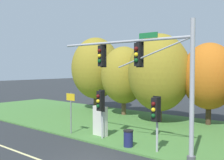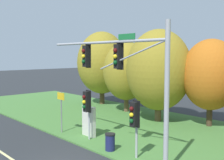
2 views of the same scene
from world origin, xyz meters
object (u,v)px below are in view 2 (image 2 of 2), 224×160
Objects in this scene: tree_nearest_road at (102,63)px; tree_left_of_mast at (126,71)px; traffic_signal_mast at (125,71)px; info_kiosk at (89,121)px; trash_bin at (110,142)px; tree_mid_verge at (211,75)px; pedestrian_signal_near_kerb at (87,104)px; route_sign_post at (61,106)px; tree_behind_signpost at (159,70)px; pedestrian_signal_further_along at (134,117)px.

tree_nearest_road is 4.64m from tree_left_of_mast.
info_kiosk is (-4.16, 0.97, -3.41)m from traffic_signal_mast.
trash_bin is (2.90, -0.81, -0.47)m from info_kiosk.
info_kiosk is (-3.87, -8.01, -2.77)m from tree_mid_verge.
pedestrian_signal_near_kerb is 9.33m from tree_mid_verge.
tree_mid_verge is at bearing -0.94° from tree_nearest_road.
pedestrian_signal_near_kerb is at bearing -60.63° from tree_left_of_mast.
tree_nearest_road is (-6.46, 9.04, 2.52)m from route_sign_post.
tree_mid_verge is (5.76, 8.84, 1.94)m from route_sign_post.
tree_left_of_mast is 0.89× the size of tree_behind_signpost.
traffic_signal_mast reaches higher than pedestrian_signal_near_kerb.
pedestrian_signal_near_kerb is at bearing 5.80° from route_sign_post.
route_sign_post is 2.22m from info_kiosk.
traffic_signal_mast is 4.67× the size of info_kiosk.
tree_nearest_road is at bearing 135.41° from pedestrian_signal_near_kerb.
tree_nearest_road is 14.91m from trash_bin.
tree_nearest_road reaches higher than pedestrian_signal_further_along.
tree_behind_signpost is (8.75, -1.74, -0.32)m from tree_nearest_road.
traffic_signal_mast is 6.58m from route_sign_post.
info_kiosk is at bearing -62.12° from tree_left_of_mast.
pedestrian_signal_further_along reaches higher than info_kiosk.
tree_left_of_mast is 1.01× the size of tree_mid_verge.
traffic_signal_mast reaches higher than trash_bin.
trash_bin is (4.79, 0.02, -1.30)m from route_sign_post.
tree_behind_signpost is at bearing 72.54° from route_sign_post.
route_sign_post is at bearing -123.06° from tree_mid_verge.
tree_behind_signpost reaches higher than info_kiosk.
tree_behind_signpost reaches higher than tree_left_of_mast.
pedestrian_signal_near_kerb is 0.43× the size of tree_behind_signpost.
tree_nearest_road is at bearing 135.47° from info_kiosk.
tree_behind_signpost is at bearing 120.20° from pedestrian_signal_further_along.
traffic_signal_mast is at bearing -152.69° from pedestrian_signal_further_along.
tree_left_of_mast is 11.00m from trash_bin.
info_kiosk is at bearing -44.53° from tree_nearest_road.
trash_bin is (2.49, -7.28, -3.50)m from tree_behind_signpost.
route_sign_post reaches higher than info_kiosk.
tree_mid_verge reaches higher than route_sign_post.
route_sign_post is 0.36× the size of tree_nearest_road.
pedestrian_signal_near_kerb is at bearing -88.67° from tree_behind_signpost.
tree_behind_signpost reaches higher than route_sign_post.
pedestrian_signal_near_kerb is at bearing 177.80° from pedestrian_signal_further_along.
traffic_signal_mast reaches higher than tree_mid_verge.
tree_nearest_road reaches higher than route_sign_post.
tree_behind_signpost is at bearing 91.33° from pedestrian_signal_near_kerb.
tree_mid_verge is (7.71, 0.74, 0.04)m from tree_left_of_mast.
pedestrian_signal_further_along is at bearing -59.80° from tree_behind_signpost.
pedestrian_signal_near_kerb reaches higher than pedestrian_signal_further_along.
pedestrian_signal_further_along is 3.13× the size of trash_bin.
route_sign_post is 10.73m from tree_mid_verge.
tree_left_of_mast is (-8.45, 8.00, 1.59)m from pedestrian_signal_further_along.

